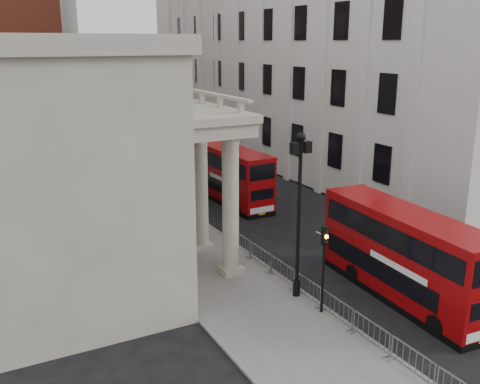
% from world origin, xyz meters
% --- Properties ---
extents(ground, '(260.00, 260.00, 0.00)m').
position_xyz_m(ground, '(0.00, 0.00, 0.00)').
color(ground, black).
rests_on(ground, ground).
extents(sidewalk_west, '(6.00, 140.00, 0.12)m').
position_xyz_m(sidewalk_west, '(-3.00, 30.00, 0.06)').
color(sidewalk_west, slate).
rests_on(sidewalk_west, ground).
extents(sidewalk_east, '(3.00, 140.00, 0.12)m').
position_xyz_m(sidewalk_east, '(13.50, 30.00, 0.06)').
color(sidewalk_east, slate).
rests_on(sidewalk_east, ground).
extents(kerb, '(0.20, 140.00, 0.14)m').
position_xyz_m(kerb, '(-0.05, 30.00, 0.07)').
color(kerb, slate).
rests_on(kerb, ground).
extents(portico_building, '(9.00, 28.00, 12.00)m').
position_xyz_m(portico_building, '(-10.50, 18.00, 6.00)').
color(portico_building, gray).
rests_on(portico_building, ground).
extents(east_building, '(8.00, 55.00, 25.00)m').
position_xyz_m(east_building, '(16.00, 32.00, 12.50)').
color(east_building, beige).
rests_on(east_building, ground).
extents(monument_column, '(8.00, 8.00, 54.20)m').
position_xyz_m(monument_column, '(6.00, 92.00, 15.98)').
color(monument_column, '#60605E').
rests_on(monument_column, ground).
extents(lamp_post_south, '(1.05, 0.44, 8.32)m').
position_xyz_m(lamp_post_south, '(-0.60, 4.00, 4.91)').
color(lamp_post_south, black).
rests_on(lamp_post_south, sidewalk_west).
extents(lamp_post_mid, '(1.05, 0.44, 8.32)m').
position_xyz_m(lamp_post_mid, '(-0.60, 20.00, 4.91)').
color(lamp_post_mid, black).
rests_on(lamp_post_mid, sidewalk_west).
extents(lamp_post_north, '(1.05, 0.44, 8.32)m').
position_xyz_m(lamp_post_north, '(-0.60, 36.00, 4.91)').
color(lamp_post_north, black).
rests_on(lamp_post_north, sidewalk_west).
extents(traffic_light, '(0.28, 0.33, 4.30)m').
position_xyz_m(traffic_light, '(-0.50, 1.98, 3.11)').
color(traffic_light, black).
rests_on(traffic_light, sidewalk_west).
extents(crowd_barriers, '(0.50, 18.75, 1.10)m').
position_xyz_m(crowd_barriers, '(-0.35, 2.23, 0.67)').
color(crowd_barriers, gray).
rests_on(crowd_barriers, sidewalk_west).
extents(bus_near, '(3.13, 10.59, 4.51)m').
position_xyz_m(bus_near, '(4.15, 1.63, 2.36)').
color(bus_near, '#870608').
rests_on(bus_near, ground).
extents(bus_far, '(2.78, 10.28, 4.41)m').
position_xyz_m(bus_far, '(4.03, 20.84, 2.30)').
color(bus_far, '#9C0709').
rests_on(bus_far, ground).
extents(pedestrian_a, '(0.60, 0.42, 1.56)m').
position_xyz_m(pedestrian_a, '(-4.33, 15.85, 0.90)').
color(pedestrian_a, black).
rests_on(pedestrian_a, sidewalk_west).
extents(pedestrian_b, '(1.06, 0.98, 1.74)m').
position_xyz_m(pedestrian_b, '(-4.21, 14.28, 0.99)').
color(pedestrian_b, black).
rests_on(pedestrian_b, sidewalk_west).
extents(pedestrian_c, '(0.95, 0.82, 1.64)m').
position_xyz_m(pedestrian_c, '(-3.54, 20.76, 0.94)').
color(pedestrian_c, black).
rests_on(pedestrian_c, sidewalk_west).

